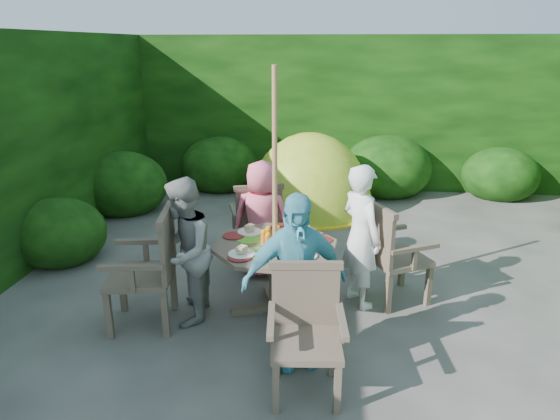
# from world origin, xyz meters

# --- Properties ---
(ground) EXTENTS (60.00, 60.00, 0.00)m
(ground) POSITION_xyz_m (0.00, 0.00, 0.00)
(ground) COLOR #42403B
(ground) RESTS_ON ground
(hedge_enclosure) EXTENTS (9.00, 9.00, 2.50)m
(hedge_enclosure) POSITION_xyz_m (0.00, 1.33, 1.25)
(hedge_enclosure) COLOR black
(hedge_enclosure) RESTS_ON ground
(patio_table) EXTENTS (1.43, 1.43, 0.80)m
(patio_table) POSITION_xyz_m (-0.76, -0.68, 0.56)
(patio_table) COLOR #493C30
(patio_table) RESTS_ON ground
(parasol_pole) EXTENTS (0.06, 0.06, 2.20)m
(parasol_pole) POSITION_xyz_m (-0.76, -0.69, 1.10)
(parasol_pole) COLOR #9B6B3E
(parasol_pole) RESTS_ON ground
(garden_chair_right) EXTENTS (0.70, 0.73, 0.94)m
(garden_chair_right) POSITION_xyz_m (0.29, -0.37, 0.50)
(garden_chair_right) COLOR #493C30
(garden_chair_right) RESTS_ON ground
(garden_chair_left) EXTENTS (0.63, 0.68, 1.01)m
(garden_chair_left) POSITION_xyz_m (-1.80, -1.02, 0.54)
(garden_chair_left) COLOR #493C30
(garden_chair_left) RESTS_ON ground
(garden_chair_back) EXTENTS (0.67, 0.63, 0.91)m
(garden_chair_back) POSITION_xyz_m (-1.09, 0.36, 0.49)
(garden_chair_back) COLOR #493C30
(garden_chair_back) RESTS_ON ground
(garden_chair_front) EXTENTS (0.57, 0.52, 0.88)m
(garden_chair_front) POSITION_xyz_m (-0.42, -1.74, 0.47)
(garden_chair_front) COLOR #493C30
(garden_chair_front) RESTS_ON ground
(child_right) EXTENTS (0.55, 0.59, 1.35)m
(child_right) POSITION_xyz_m (0.00, -0.45, 0.68)
(child_right) COLOR white
(child_right) RESTS_ON ground
(child_left) EXTENTS (0.55, 0.68, 1.30)m
(child_left) POSITION_xyz_m (-1.52, -0.92, 0.65)
(child_left) COLOR gray
(child_left) RESTS_ON ground
(child_back) EXTENTS (0.61, 0.40, 1.24)m
(child_back) POSITION_xyz_m (-1.00, 0.08, 0.62)
(child_back) COLOR #FF6984
(child_back) RESTS_ON ground
(child_front) EXTENTS (0.87, 0.61, 1.37)m
(child_front) POSITION_xyz_m (-0.52, -1.45, 0.69)
(child_front) COLOR #55B4C7
(child_front) RESTS_ON ground
(dome_tent) EXTENTS (1.99, 1.99, 2.28)m
(dome_tent) POSITION_xyz_m (-0.62, 2.39, 0.00)
(dome_tent) COLOR #A5B923
(dome_tent) RESTS_ON ground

